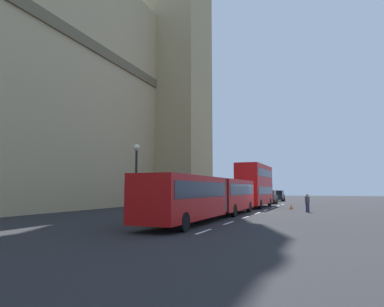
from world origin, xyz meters
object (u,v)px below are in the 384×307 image
(sedan_lead, at_px, (269,197))
(sedan_trailing, at_px, (278,196))
(street_lamp, at_px, (136,176))
(articulated_bus, at_px, (211,194))
(double_decker_bus, at_px, (255,184))
(traffic_cone_west, at_px, (291,206))
(pedestrian_near_cones, at_px, (307,202))
(traffic_cone_middle, at_px, (291,206))

(sedan_lead, height_order, sedan_trailing, same)
(sedan_trailing, distance_m, street_lamp, 40.97)
(sedan_lead, xyz_separation_m, sedan_trailing, (10.78, 0.14, 0.00))
(articulated_bus, height_order, double_decker_bus, double_decker_bus)
(double_decker_bus, distance_m, traffic_cone_west, 5.29)
(double_decker_bus, relative_size, pedestrian_near_cones, 5.93)
(articulated_bus, bearing_deg, traffic_cone_middle, -14.25)
(sedan_lead, relative_size, street_lamp, 0.83)
(articulated_bus, relative_size, street_lamp, 3.50)
(sedan_trailing, bearing_deg, double_decker_bus, -179.36)
(traffic_cone_west, height_order, street_lamp, street_lamp)
(traffic_cone_middle, height_order, street_lamp, street_lamp)
(traffic_cone_west, relative_size, traffic_cone_middle, 1.00)
(sedan_trailing, height_order, pedestrian_near_cones, sedan_trailing)
(pedestrian_near_cones, bearing_deg, articulated_bus, 147.88)
(street_lamp, bearing_deg, traffic_cone_middle, -24.52)
(traffic_cone_middle, distance_m, street_lamp, 20.79)
(articulated_bus, xyz_separation_m, sedan_lead, (27.09, 0.10, -0.83))
(double_decker_bus, xyz_separation_m, traffic_cone_middle, (-0.30, -4.05, -2.43))
(sedan_trailing, height_order, traffic_cone_west, sedan_trailing)
(articulated_bus, relative_size, traffic_cone_west, 31.82)
(traffic_cone_middle, bearing_deg, sedan_lead, 20.37)
(sedan_trailing, bearing_deg, articulated_bus, -179.63)
(articulated_bus, relative_size, traffic_cone_middle, 31.82)
(articulated_bus, xyz_separation_m, traffic_cone_middle, (15.92, -4.04, -1.46))
(sedan_lead, bearing_deg, pedestrian_near_cones, -160.43)
(sedan_lead, xyz_separation_m, traffic_cone_west, (-12.97, -4.30, -0.63))
(sedan_lead, xyz_separation_m, street_lamp, (-29.92, 4.41, 2.14))
(sedan_lead, distance_m, traffic_cone_middle, 11.93)
(sedan_lead, distance_m, traffic_cone_west, 13.68)
(sedan_trailing, relative_size, traffic_cone_middle, 7.59)
(traffic_cone_west, bearing_deg, sedan_lead, 18.36)
(traffic_cone_middle, bearing_deg, street_lamp, 155.48)
(pedestrian_near_cones, bearing_deg, double_decker_bus, 43.00)
(pedestrian_near_cones, bearing_deg, sedan_trailing, 12.66)
(sedan_lead, distance_m, sedan_trailing, 10.78)
(traffic_cone_west, xyz_separation_m, street_lamp, (-16.94, 8.71, 2.77))
(street_lamp, relative_size, pedestrian_near_cones, 3.12)
(sedan_lead, bearing_deg, sedan_trailing, 0.76)
(traffic_cone_west, bearing_deg, double_decker_bus, 63.47)
(traffic_cone_west, bearing_deg, traffic_cone_middle, 5.04)
(sedan_trailing, bearing_deg, pedestrian_near_cones, -167.34)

